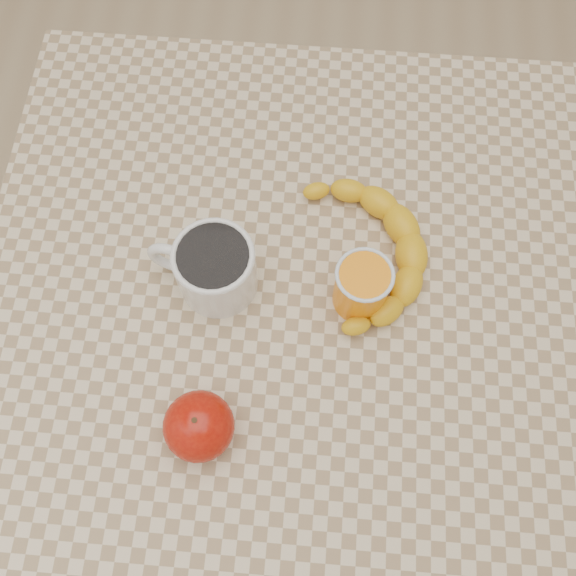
# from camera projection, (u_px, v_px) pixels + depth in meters

# --- Properties ---
(ground) EXTENTS (3.00, 3.00, 0.00)m
(ground) POSITION_uv_depth(u_px,v_px,m) (288.00, 409.00, 1.51)
(ground) COLOR tan
(ground) RESTS_ON ground
(table) EXTENTS (0.80, 0.80, 0.75)m
(table) POSITION_uv_depth(u_px,v_px,m) (288.00, 316.00, 0.89)
(table) COLOR beige
(table) RESTS_ON ground
(coffee_mug) EXTENTS (0.15, 0.12, 0.08)m
(coffee_mug) POSITION_uv_depth(u_px,v_px,m) (213.00, 267.00, 0.77)
(coffee_mug) COLOR silver
(coffee_mug) RESTS_ON table
(orange_juice_glass) EXTENTS (0.07, 0.07, 0.08)m
(orange_juice_glass) POSITION_uv_depth(u_px,v_px,m) (362.00, 287.00, 0.77)
(orange_juice_glass) COLOR orange
(orange_juice_glass) RESTS_ON table
(apple) EXTENTS (0.10, 0.10, 0.07)m
(apple) POSITION_uv_depth(u_px,v_px,m) (199.00, 426.00, 0.71)
(apple) COLOR #8A0A04
(apple) RESTS_ON table
(banana) EXTENTS (0.25, 0.31, 0.04)m
(banana) POSITION_uv_depth(u_px,v_px,m) (367.00, 252.00, 0.81)
(banana) COLOR gold
(banana) RESTS_ON table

